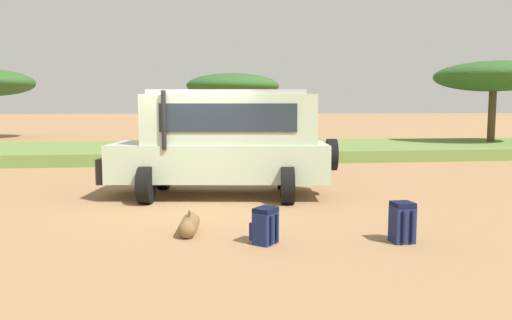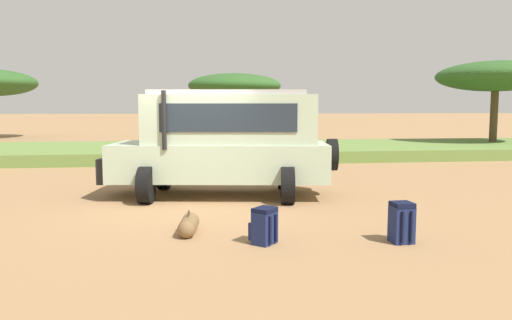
% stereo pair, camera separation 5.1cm
% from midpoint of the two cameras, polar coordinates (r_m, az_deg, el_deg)
% --- Properties ---
extents(ground_plane, '(320.00, 320.00, 0.00)m').
position_cam_midpoint_polar(ground_plane, '(10.84, -7.50, -4.97)').
color(ground_plane, '#9E754C').
extents(grass_bank, '(120.00, 7.00, 0.44)m').
position_cam_midpoint_polar(grass_bank, '(21.31, -7.62, 1.02)').
color(grass_bank, olive).
rests_on(grass_bank, ground_plane).
extents(safari_vehicle, '(5.46, 3.18, 2.44)m').
position_cam_midpoint_polar(safari_vehicle, '(11.56, -3.75, 2.23)').
color(safari_vehicle, '#B2C6A8').
rests_on(safari_vehicle, ground_plane).
extents(backpack_beside_front_wheel, '(0.34, 0.43, 0.63)m').
position_cam_midpoint_polar(backpack_beside_front_wheel, '(7.98, 16.16, -6.89)').
color(backpack_beside_front_wheel, navy).
rests_on(backpack_beside_front_wheel, ground_plane).
extents(backpack_cluster_center, '(0.46, 0.46, 0.56)m').
position_cam_midpoint_polar(backpack_cluster_center, '(7.60, 0.82, -7.57)').
color(backpack_cluster_center, navy).
rests_on(backpack_cluster_center, ground_plane).
extents(duffel_bag_low_black_case, '(0.36, 0.88, 0.39)m').
position_cam_midpoint_polar(duffel_bag_low_black_case, '(8.29, -7.80, -7.36)').
color(duffel_bag_low_black_case, brown).
rests_on(duffel_bag_low_black_case, ground_plane).
extents(acacia_tree_left_mid, '(5.46, 5.01, 4.05)m').
position_cam_midpoint_polar(acacia_tree_left_mid, '(29.74, -2.70, 8.45)').
color(acacia_tree_left_mid, brown).
rests_on(acacia_tree_left_mid, ground_plane).
extents(acacia_tree_centre_back, '(5.37, 5.77, 4.23)m').
position_cam_midpoint_polar(acacia_tree_centre_back, '(26.34, 25.48, 8.59)').
color(acacia_tree_centre_back, brown).
rests_on(acacia_tree_centre_back, ground_plane).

